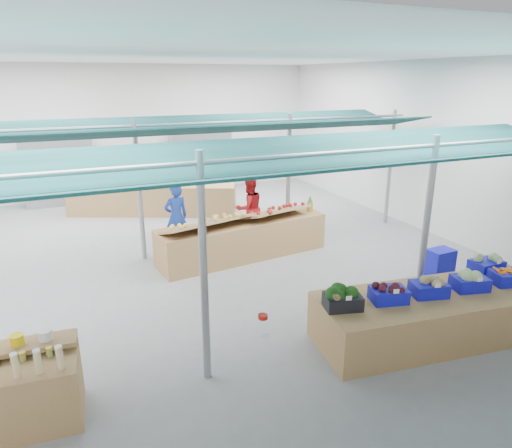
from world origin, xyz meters
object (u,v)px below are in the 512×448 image
object	(u,v)px
veg_counter	(437,315)
vendor_right	(249,208)
fruit_counter	(243,239)
vendor_left	(176,217)
crate_stack	(440,264)

from	to	relation	value
veg_counter	vendor_right	world-z (taller)	vendor_right
fruit_counter	vendor_left	size ratio (longest dim) A/B	2.50
fruit_counter	vendor_right	world-z (taller)	vendor_right
vendor_left	vendor_right	size ratio (longest dim) A/B	1.00
veg_counter	vendor_left	bearing A→B (deg)	124.05
crate_stack	vendor_left	size ratio (longest dim) A/B	0.39
vendor_left	vendor_right	bearing A→B (deg)	173.07
crate_stack	fruit_counter	bearing A→B (deg)	140.29
crate_stack	vendor_right	bearing A→B (deg)	124.23
fruit_counter	vendor_right	distance (m)	1.30
veg_counter	crate_stack	world-z (taller)	veg_counter
vendor_left	veg_counter	bearing A→B (deg)	109.84
crate_stack	veg_counter	bearing A→B (deg)	-135.73
fruit_counter	vendor_left	xyz separation A→B (m)	(-1.20, 1.10, 0.35)
veg_counter	fruit_counter	xyz separation A→B (m)	(-1.46, 4.17, 0.05)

